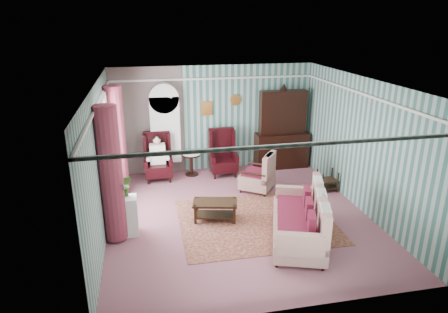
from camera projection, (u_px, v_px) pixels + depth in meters
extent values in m
plane|color=#834C5A|center=(239.00, 216.00, 8.68)|extent=(6.00, 6.00, 0.00)
cube|color=#36635C|center=(214.00, 119.00, 10.98)|extent=(5.50, 0.02, 2.90)
cube|color=#36635C|center=(291.00, 223.00, 5.43)|extent=(5.50, 0.02, 2.90)
cube|color=#36635C|center=(101.00, 162.00, 7.69)|extent=(0.02, 6.00, 2.90)
cube|color=#36635C|center=(362.00, 145.00, 8.72)|extent=(0.02, 6.00, 2.90)
cube|color=silver|center=(240.00, 82.00, 7.72)|extent=(5.50, 6.00, 0.02)
cube|color=#8B465D|center=(148.00, 122.00, 10.63)|extent=(1.90, 0.01, 2.90)
cube|color=silver|center=(240.00, 100.00, 7.84)|extent=(5.50, 6.00, 0.05)
cube|color=white|center=(104.00, 148.00, 8.21)|extent=(0.04, 1.50, 1.90)
cylinder|color=brown|center=(111.00, 175.00, 7.34)|extent=(0.44, 0.44, 2.60)
cylinder|color=brown|center=(116.00, 142.00, 9.28)|extent=(0.44, 0.44, 2.60)
cube|color=#CB7F36|center=(207.00, 108.00, 10.81)|extent=(0.30, 0.03, 0.38)
cube|color=white|center=(166.00, 134.00, 10.68)|extent=(0.80, 0.28, 2.24)
cube|color=black|center=(283.00, 127.00, 11.16)|extent=(1.50, 0.56, 2.36)
cube|color=black|center=(158.00, 157.00, 10.44)|extent=(0.76, 0.80, 1.25)
cube|color=black|center=(223.00, 153.00, 10.77)|extent=(0.76, 0.80, 1.25)
cylinder|color=black|center=(192.00, 164.00, 10.86)|extent=(0.50, 0.50, 0.60)
cube|color=black|center=(327.00, 180.00, 9.89)|extent=(0.45, 0.38, 0.54)
cube|color=white|center=(124.00, 216.00, 7.82)|extent=(0.55, 0.35, 0.80)
cube|color=#441716|center=(256.00, 221.00, 8.46)|extent=(3.20, 2.60, 0.01)
cube|color=#B7AD8D|center=(298.00, 218.00, 7.59)|extent=(1.52, 2.28, 0.95)
cube|color=beige|center=(257.00, 170.00, 9.82)|extent=(1.20, 1.18, 1.04)
cube|color=black|center=(215.00, 211.00, 8.46)|extent=(1.01, 0.68, 0.43)
imported|color=#184E1A|center=(119.00, 192.00, 7.48)|extent=(0.44, 0.41, 0.40)
imported|color=#1C551A|center=(126.00, 186.00, 7.71)|extent=(0.26, 0.22, 0.43)
imported|color=#1B581E|center=(115.00, 188.00, 7.62)|extent=(0.32, 0.32, 0.43)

